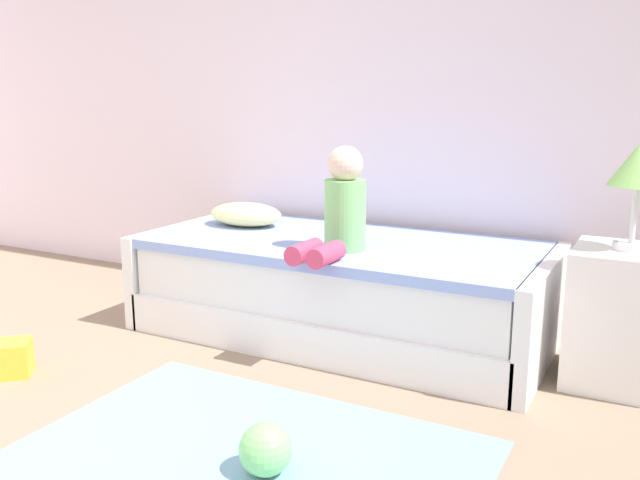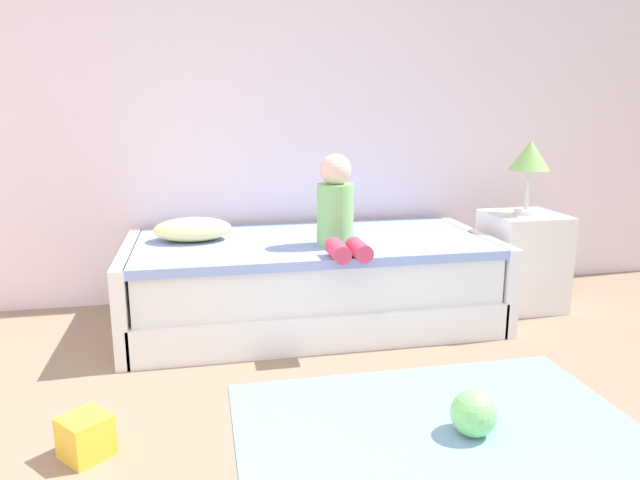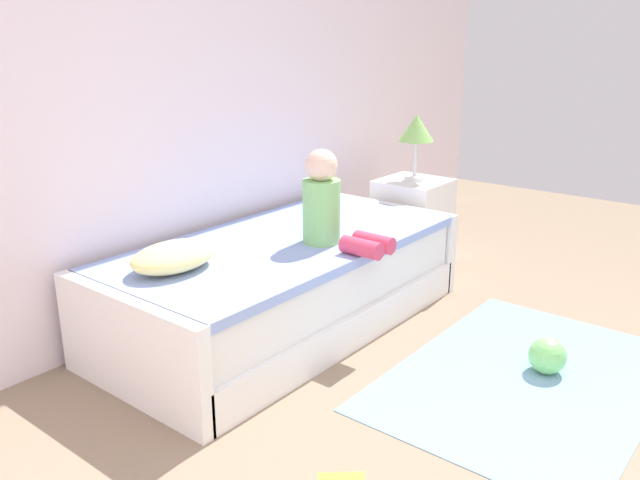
{
  "view_description": "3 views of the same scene",
  "coord_description": "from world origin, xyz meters",
  "px_view_note": "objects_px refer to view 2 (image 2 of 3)",
  "views": [
    {
      "loc": [
        1.99,
        -1.06,
        1.25
      ],
      "look_at": [
        0.49,
        1.75,
        0.55
      ],
      "focal_mm": 38.02,
      "sensor_mm": 36.0,
      "label": 1
    },
    {
      "loc": [
        -0.12,
        -1.24,
        1.25
      ],
      "look_at": [
        0.49,
        1.75,
        0.55
      ],
      "focal_mm": 32.9,
      "sensor_mm": 36.0,
      "label": 2
    },
    {
      "loc": [
        -2.0,
        -0.24,
        1.57
      ],
      "look_at": [
        0.49,
        1.75,
        0.55
      ],
      "focal_mm": 36.42,
      "sensor_mm": 36.0,
      "label": 3
    }
  ],
  "objects_px": {
    "nightstand": "(522,261)",
    "toy_ball": "(474,413)",
    "child_figure": "(337,210)",
    "toy_block": "(86,436)",
    "bed": "(311,281)",
    "table_lamp": "(530,159)",
    "pillow": "(193,229)"
  },
  "relations": [
    {
      "from": "child_figure",
      "to": "toy_ball",
      "type": "height_order",
      "value": "child_figure"
    },
    {
      "from": "toy_block",
      "to": "nightstand",
      "type": "bearing_deg",
      "value": 26.25
    },
    {
      "from": "nightstand",
      "to": "pillow",
      "type": "height_order",
      "value": "pillow"
    },
    {
      "from": "nightstand",
      "to": "child_figure",
      "type": "bearing_deg",
      "value": -169.85
    },
    {
      "from": "table_lamp",
      "to": "child_figure",
      "type": "bearing_deg",
      "value": -169.85
    },
    {
      "from": "bed",
      "to": "nightstand",
      "type": "bearing_deg",
      "value": -0.19
    },
    {
      "from": "table_lamp",
      "to": "toy_ball",
      "type": "bearing_deg",
      "value": -125.81
    },
    {
      "from": "toy_ball",
      "to": "table_lamp",
      "type": "bearing_deg",
      "value": 54.19
    },
    {
      "from": "nightstand",
      "to": "child_figure",
      "type": "xyz_separation_m",
      "value": [
        -1.25,
        -0.22,
        0.4
      ]
    },
    {
      "from": "toy_ball",
      "to": "toy_block",
      "type": "height_order",
      "value": "toy_ball"
    },
    {
      "from": "table_lamp",
      "to": "toy_ball",
      "type": "xyz_separation_m",
      "value": [
        -0.97,
        -1.34,
        -0.85
      ]
    },
    {
      "from": "table_lamp",
      "to": "pillow",
      "type": "height_order",
      "value": "table_lamp"
    },
    {
      "from": "child_figure",
      "to": "toy_block",
      "type": "height_order",
      "value": "child_figure"
    },
    {
      "from": "nightstand",
      "to": "bed",
      "type": "bearing_deg",
      "value": 179.81
    },
    {
      "from": "table_lamp",
      "to": "toy_block",
      "type": "height_order",
      "value": "table_lamp"
    },
    {
      "from": "toy_block",
      "to": "toy_ball",
      "type": "bearing_deg",
      "value": -6.02
    },
    {
      "from": "toy_ball",
      "to": "toy_block",
      "type": "distance_m",
      "value": 1.45
    },
    {
      "from": "nightstand",
      "to": "table_lamp",
      "type": "xyz_separation_m",
      "value": [
        0.0,
        0.0,
        0.64
      ]
    },
    {
      "from": "table_lamp",
      "to": "bed",
      "type": "bearing_deg",
      "value": 179.81
    },
    {
      "from": "child_figure",
      "to": "toy_block",
      "type": "xyz_separation_m",
      "value": [
        -1.16,
        -0.97,
        -0.63
      ]
    },
    {
      "from": "bed",
      "to": "toy_block",
      "type": "distance_m",
      "value": 1.61
    },
    {
      "from": "nightstand",
      "to": "toy_block",
      "type": "relative_size",
      "value": 3.85
    },
    {
      "from": "toy_block",
      "to": "pillow",
      "type": "bearing_deg",
      "value": 73.0
    },
    {
      "from": "pillow",
      "to": "toy_block",
      "type": "height_order",
      "value": "pillow"
    },
    {
      "from": "nightstand",
      "to": "toy_ball",
      "type": "distance_m",
      "value": 1.67
    },
    {
      "from": "nightstand",
      "to": "toy_ball",
      "type": "height_order",
      "value": "nightstand"
    },
    {
      "from": "pillow",
      "to": "toy_ball",
      "type": "xyz_separation_m",
      "value": [
        1.05,
        -1.45,
        -0.48
      ]
    },
    {
      "from": "bed",
      "to": "child_figure",
      "type": "xyz_separation_m",
      "value": [
        0.1,
        -0.23,
        0.46
      ]
    },
    {
      "from": "bed",
      "to": "toy_ball",
      "type": "bearing_deg",
      "value": -74.22
    },
    {
      "from": "toy_block",
      "to": "bed",
      "type": "bearing_deg",
      "value": 48.31
    },
    {
      "from": "nightstand",
      "to": "toy_block",
      "type": "xyz_separation_m",
      "value": [
        -2.41,
        -1.19,
        -0.22
      ]
    },
    {
      "from": "bed",
      "to": "pillow",
      "type": "relative_size",
      "value": 4.8
    }
  ]
}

